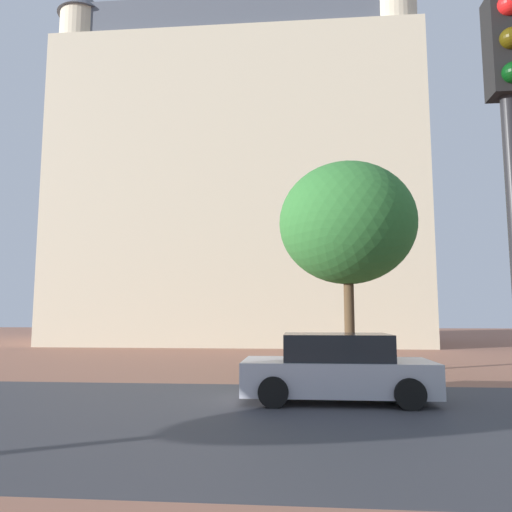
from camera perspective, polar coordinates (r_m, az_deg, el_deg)
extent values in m
plane|color=#93604C|center=(11.28, 1.21, -16.68)|extent=(120.00, 120.00, 0.00)
cube|color=#38383D|center=(9.63, 0.51, -18.37)|extent=(120.00, 8.48, 0.00)
cube|color=beige|center=(35.99, -1.58, 5.93)|extent=(23.54, 13.98, 19.81)
cube|color=#4C515B|center=(39.95, -1.52, 21.66)|extent=(21.65, 12.86, 2.40)
cube|color=beige|center=(39.15, -6.39, 17.73)|extent=(5.40, 5.40, 36.40)
cylinder|color=beige|center=(33.90, -20.45, 8.98)|extent=(2.80, 2.80, 21.86)
cone|color=#4C515B|center=(38.82, -19.62, 26.20)|extent=(3.20, 3.20, 2.00)
cylinder|color=beige|center=(31.68, 16.42, 12.07)|extent=(2.80, 2.80, 24.11)
cube|color=#B2B2BC|center=(11.39, 9.48, -13.76)|extent=(4.20, 1.88, 0.72)
cube|color=black|center=(11.33, 9.42, -10.47)|extent=(2.35, 1.66, 0.59)
cylinder|color=black|center=(10.47, 2.04, -15.66)|extent=(0.64, 0.22, 0.64)
cylinder|color=black|center=(12.33, 2.51, -14.33)|extent=(0.64, 0.22, 0.64)
cylinder|color=black|center=(10.69, 17.61, -15.17)|extent=(0.64, 0.22, 0.64)
cylinder|color=black|center=(12.52, 15.70, -13.97)|extent=(0.64, 0.22, 0.64)
cube|color=black|center=(5.01, 27.08, 20.98)|extent=(0.28, 0.24, 0.90)
sphere|color=red|center=(5.05, 27.48, 24.65)|extent=(0.18, 0.18, 0.18)
sphere|color=#3C3306|center=(4.91, 27.69, 21.65)|extent=(0.18, 0.18, 0.18)
cylinder|color=#4C3823|center=(16.42, 10.91, -7.96)|extent=(0.33, 0.33, 3.15)
ellipsoid|color=#2D6B2D|center=(16.70, 10.65, 3.81)|extent=(4.58, 4.58, 4.12)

